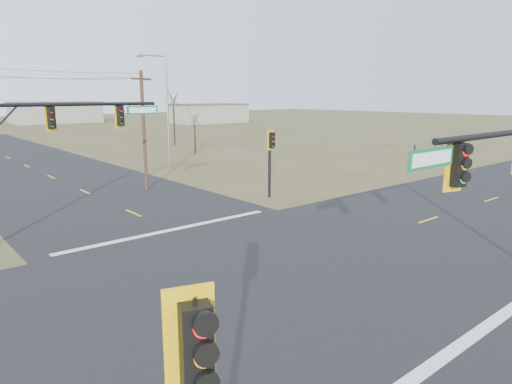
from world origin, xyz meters
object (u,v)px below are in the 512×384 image
pedestal_signal_ne (271,149)px  bare_tree_c (194,118)px  mast_arm_far (52,133)px  streetlight_a (165,105)px  utility_pole_near (144,129)px  bare_tree_d (173,99)px

pedestal_signal_ne → bare_tree_c: bare_tree_c is taller
mast_arm_far → streetlight_a: 21.15m
pedestal_signal_ne → streetlight_a: bearing=84.7°
streetlight_a → utility_pole_near: bearing=-136.1°
mast_arm_far → streetlight_a: (14.61, 15.26, 0.86)m
pedestal_signal_ne → utility_pole_near: bearing=122.5°
pedestal_signal_ne → bare_tree_d: bearing=68.5°
pedestal_signal_ne → bare_tree_c: size_ratio=0.87×
pedestal_signal_ne → bare_tree_c: (8.85, 23.41, 0.85)m
mast_arm_far → utility_pole_near: bearing=26.9°
pedestal_signal_ne → utility_pole_near: 9.51m
mast_arm_far → pedestal_signal_ne: bearing=-16.6°
mast_arm_far → streetlight_a: bearing=32.6°
pedestal_signal_ne → bare_tree_d: (12.13, 33.91, 2.98)m
utility_pole_near → bare_tree_c: (14.18, 15.61, -0.29)m
utility_pole_near → streetlight_a: size_ratio=0.81×
utility_pole_near → bare_tree_c: utility_pole_near is taller
mast_arm_far → streetlight_a: streetlight_a is taller
mast_arm_far → utility_pole_near: 10.94m
streetlight_a → bare_tree_d: streetlight_a is taller
mast_arm_far → bare_tree_c: mast_arm_far is taller
pedestal_signal_ne → bare_tree_d: bare_tree_d is taller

